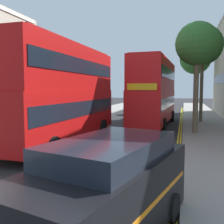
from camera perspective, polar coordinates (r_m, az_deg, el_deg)
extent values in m
cube|color=gray|center=(19.89, 21.02, -4.16)|extent=(4.00, 80.00, 0.14)
cube|color=gray|center=(22.65, -13.84, -2.89)|extent=(4.00, 80.00, 0.14)
cube|color=yellow|center=(17.83, 14.88, -5.24)|extent=(0.10, 56.00, 0.01)
cube|color=yellow|center=(17.83, 14.36, -5.23)|extent=(0.10, 56.00, 0.01)
cube|color=#B20F0F|center=(15.26, -10.66, -0.27)|extent=(2.79, 10.86, 2.60)
cube|color=#B20F0F|center=(15.24, -10.82, 9.32)|extent=(2.73, 10.65, 2.50)
cube|color=black|center=(15.23, -10.68, 0.85)|extent=(2.81, 10.43, 0.84)
cube|color=black|center=(15.25, -10.83, 9.69)|extent=(2.79, 10.22, 0.80)
cube|color=yellow|center=(20.12, -3.58, 5.48)|extent=(2.00, 0.11, 0.44)
cube|color=maroon|center=(15.39, -10.90, 14.15)|extent=(2.51, 9.78, 0.10)
cylinder|color=black|center=(18.93, -9.26, -2.96)|extent=(0.33, 1.05, 1.04)
cylinder|color=black|center=(17.97, -2.08, -3.33)|extent=(0.33, 1.05, 1.04)
cylinder|color=black|center=(13.34, -22.15, -6.62)|extent=(0.33, 1.05, 1.04)
cylinder|color=black|center=(11.95, -12.72, -7.70)|extent=(0.33, 1.05, 1.04)
cube|color=red|center=(22.69, 9.25, 1.45)|extent=(3.00, 10.90, 2.60)
cube|color=red|center=(22.68, 9.34, 7.89)|extent=(2.94, 10.69, 2.50)
cube|color=black|center=(22.67, 9.26, 2.21)|extent=(3.01, 10.47, 0.84)
cube|color=black|center=(22.68, 9.34, 8.15)|extent=(2.99, 10.26, 0.80)
cube|color=yellow|center=(17.35, 6.55, 5.53)|extent=(2.00, 0.15, 0.44)
cube|color=maroon|center=(22.78, 9.39, 11.16)|extent=(2.70, 9.81, 0.10)
cylinder|color=black|center=(19.33, 11.32, -2.83)|extent=(0.35, 1.05, 1.04)
cylinder|color=black|center=(19.78, 4.11, -2.57)|extent=(0.35, 1.05, 1.04)
cylinder|color=black|center=(25.95, 13.09, -0.88)|extent=(0.35, 1.05, 1.04)
cylinder|color=black|center=(26.29, 7.65, -0.72)|extent=(0.35, 1.05, 1.04)
cube|color=black|center=(5.53, -0.88, -18.21)|extent=(2.98, 5.02, 1.50)
cube|color=black|center=(5.40, -0.08, -9.83)|extent=(2.40, 3.38, 0.76)
cube|color=orange|center=(5.51, -0.88, -17.74)|extent=(2.91, 4.66, 0.10)
cylinder|color=black|center=(6.68, 13.06, -19.73)|extent=(0.38, 0.71, 0.68)
cylinder|color=black|center=(7.35, -1.21, -17.25)|extent=(0.38, 0.71, 0.68)
cylinder|color=#6B6047|center=(36.50, 17.66, 4.64)|extent=(0.34, 0.34, 5.80)
cylinder|color=#6B6047|center=(36.76, 19.04, 10.00)|extent=(0.26, 1.62, 1.18)
cylinder|color=#6B6047|center=(37.08, 17.67, 9.63)|extent=(0.98, 0.25, 0.73)
cylinder|color=#6B6047|center=(36.53, 16.93, 9.83)|extent=(0.31, 1.17, 0.87)
cylinder|color=#6B6047|center=(36.02, 18.05, 9.97)|extent=(1.33, 0.39, 0.98)
sphere|color=#33702D|center=(36.72, 17.83, 11.09)|extent=(4.07, 4.07, 4.07)
cylinder|color=#6B6047|center=(25.39, 19.02, 4.68)|extent=(0.31, 0.31, 5.92)
cylinder|color=#6B6047|center=(25.73, 20.72, 12.26)|extent=(0.28, 1.37, 1.00)
cylinder|color=#6B6047|center=(25.99, 19.48, 11.86)|extent=(0.89, 0.41, 0.68)
cylinder|color=#6B6047|center=(25.78, 18.40, 11.93)|extent=(0.56, 0.82, 0.67)
cylinder|color=#6B6047|center=(25.30, 18.26, 12.24)|extent=(0.68, 0.99, 0.81)
cylinder|color=#6B6047|center=(25.19, 19.99, 12.23)|extent=(0.97, 0.72, 0.82)
sphere|color=#33702D|center=(25.70, 19.28, 13.72)|extent=(3.61, 3.61, 3.61)
cylinder|color=#6B6047|center=(18.54, 17.92, 3.50)|extent=(0.35, 0.35, 5.15)
cylinder|color=#6B6047|center=(18.89, 20.21, 12.74)|extent=(0.39, 1.39, 1.03)
cylinder|color=#6B6047|center=(19.16, 18.37, 12.24)|extent=(1.00, 0.31, 0.74)
cylinder|color=#6B6047|center=(19.01, 16.60, 12.59)|extent=(0.76, 1.09, 0.91)
cylinder|color=#6B6047|center=(18.49, 16.73, 12.63)|extent=(0.54, 1.02, 0.79)
cylinder|color=#6B6047|center=(18.31, 18.57, 12.46)|extent=(0.88, 0.35, 0.67)
sphere|color=#33702D|center=(18.78, 18.21, 14.06)|extent=(2.90, 2.90, 2.90)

